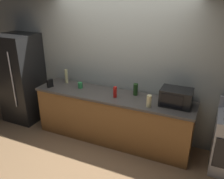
# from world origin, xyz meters

# --- Properties ---
(ground_plane) EXTENTS (8.00, 8.00, 0.00)m
(ground_plane) POSITION_xyz_m (0.00, 0.00, 0.00)
(ground_plane) COLOR #93704C
(back_wall) EXTENTS (6.40, 0.10, 2.70)m
(back_wall) POSITION_xyz_m (0.00, 0.81, 1.35)
(back_wall) COLOR #9EA399
(back_wall) RESTS_ON ground_plane
(counter_run) EXTENTS (2.84, 0.64, 0.90)m
(counter_run) POSITION_xyz_m (0.00, 0.40, 0.45)
(counter_run) COLOR brown
(counter_run) RESTS_ON ground_plane
(refrigerator) EXTENTS (0.72, 0.73, 1.80)m
(refrigerator) POSITION_xyz_m (-2.05, 0.40, 0.90)
(refrigerator) COLOR black
(refrigerator) RESTS_ON ground_plane
(microwave) EXTENTS (0.48, 0.35, 0.27)m
(microwave) POSITION_xyz_m (1.08, 0.45, 1.04)
(microwave) COLOR black
(microwave) RESTS_ON counter_run
(cordless_phone) EXTENTS (0.09, 0.12, 0.15)m
(cordless_phone) POSITION_xyz_m (-1.20, 0.25, 0.98)
(cordless_phone) COLOR black
(cordless_phone) RESTS_ON counter_run
(bottle_wine) EXTENTS (0.08, 0.08, 0.20)m
(bottle_wine) POSITION_xyz_m (0.37, 0.57, 1.00)
(bottle_wine) COLOR #1E3F19
(bottle_wine) RESTS_ON counter_run
(bottle_vinegar) EXTENTS (0.06, 0.06, 0.27)m
(bottle_vinegar) POSITION_xyz_m (-1.05, 0.57, 1.03)
(bottle_vinegar) COLOR beige
(bottle_vinegar) RESTS_ON counter_run
(bottle_hand_soap) EXTENTS (0.08, 0.08, 0.19)m
(bottle_hand_soap) POSITION_xyz_m (0.71, 0.22, 1.00)
(bottle_hand_soap) COLOR beige
(bottle_hand_soap) RESTS_ON counter_run
(bottle_hot_sauce) EXTENTS (0.06, 0.06, 0.19)m
(bottle_hot_sauce) POSITION_xyz_m (0.09, 0.33, 0.99)
(bottle_hot_sauce) COLOR red
(bottle_hot_sauce) RESTS_ON counter_run
(mug_green) EXTENTS (0.09, 0.09, 0.11)m
(mug_green) POSITION_xyz_m (-0.67, 0.45, 0.95)
(mug_green) COLOR #2D8C47
(mug_green) RESTS_ON counter_run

